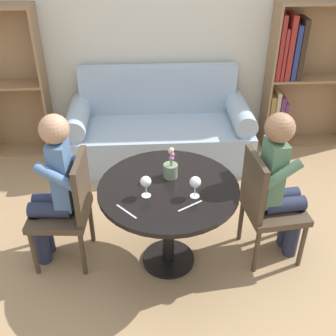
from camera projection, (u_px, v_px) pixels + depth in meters
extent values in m
plane|color=tan|center=(168.00, 260.00, 3.28)|extent=(16.00, 16.00, 0.00)
cube|color=beige|center=(157.00, 19.00, 4.18)|extent=(5.20, 0.05, 2.70)
cylinder|color=black|center=(168.00, 189.00, 2.90)|extent=(0.98, 0.98, 0.03)
cylinder|color=black|center=(168.00, 226.00, 3.09)|extent=(0.09, 0.09, 0.64)
cylinder|color=black|center=(168.00, 259.00, 3.27)|extent=(0.40, 0.40, 0.03)
cube|color=#9EB2C6|center=(160.00, 142.00, 4.40)|extent=(1.85, 0.80, 0.42)
cube|color=#9EB2C6|center=(158.00, 89.00, 4.42)|extent=(1.63, 0.16, 0.50)
cylinder|color=#9EB2C6|center=(78.00, 117.00, 4.19)|extent=(0.22, 0.72, 0.22)
cylinder|color=#9EB2C6|center=(240.00, 112.00, 4.27)|extent=(0.22, 0.72, 0.22)
cube|color=#93704C|center=(1.00, 80.00, 4.37)|extent=(0.94, 0.02, 1.54)
cube|color=#93704C|center=(44.00, 84.00, 4.28)|extent=(0.02, 0.28, 1.54)
cube|color=#93704C|center=(13.00, 149.00, 4.67)|extent=(0.90, 0.28, 0.02)
cube|color=#93704C|center=(308.00, 73.00, 4.53)|extent=(0.94, 0.02, 1.54)
cube|color=#93704C|center=(269.00, 79.00, 4.40)|extent=(0.02, 0.28, 1.54)
cube|color=#93704C|center=(300.00, 141.00, 4.84)|extent=(0.90, 0.28, 0.02)
cube|color=#93704C|center=(312.00, 78.00, 4.42)|extent=(0.90, 0.28, 0.02)
cube|color=#93704C|center=(327.00, 2.00, 4.00)|extent=(0.90, 0.28, 0.02)
cube|color=olive|center=(269.00, 118.00, 4.65)|extent=(0.05, 0.23, 0.58)
cube|color=tan|center=(274.00, 116.00, 4.64)|extent=(0.04, 0.23, 0.62)
cube|color=#602D5B|center=(278.00, 119.00, 4.65)|extent=(0.05, 0.23, 0.57)
cube|color=#602D5B|center=(282.00, 121.00, 4.67)|extent=(0.03, 0.23, 0.50)
cube|color=maroon|center=(279.00, 47.00, 4.21)|extent=(0.04, 0.23, 0.65)
cube|color=maroon|center=(282.00, 53.00, 4.25)|extent=(0.03, 0.23, 0.52)
cube|color=maroon|center=(288.00, 47.00, 4.21)|extent=(0.05, 0.23, 0.65)
cube|color=navy|center=(294.00, 51.00, 4.24)|extent=(0.05, 0.23, 0.55)
cube|color=#332319|center=(300.00, 48.00, 4.23)|extent=(0.05, 0.23, 0.61)
cylinder|color=#473828|center=(47.00, 221.00, 3.36)|extent=(0.04, 0.04, 0.40)
cylinder|color=#473828|center=(34.00, 253.00, 3.06)|extent=(0.04, 0.04, 0.40)
cylinder|color=#473828|center=(91.00, 222.00, 3.36)|extent=(0.04, 0.04, 0.40)
cylinder|color=#473828|center=(83.00, 254.00, 3.06)|extent=(0.04, 0.04, 0.40)
cube|color=#473828|center=(60.00, 214.00, 3.09)|extent=(0.45, 0.45, 0.05)
cube|color=#473828|center=(82.00, 186.00, 2.95)|extent=(0.07, 0.38, 0.45)
cylinder|color=#473828|center=(302.00, 245.00, 3.13)|extent=(0.04, 0.04, 0.40)
cylinder|color=#473828|center=(283.00, 215.00, 3.42)|extent=(0.04, 0.04, 0.40)
cylinder|color=#473828|center=(256.00, 251.00, 3.08)|extent=(0.04, 0.04, 0.40)
cylinder|color=#473828|center=(241.00, 220.00, 3.37)|extent=(0.04, 0.04, 0.40)
cube|color=#473828|center=(274.00, 209.00, 3.13)|extent=(0.47, 0.47, 0.05)
cube|color=#473828|center=(254.00, 185.00, 2.96)|extent=(0.08, 0.38, 0.45)
cylinder|color=#282D47|center=(45.00, 229.00, 3.25)|extent=(0.11, 0.11, 0.45)
cylinder|color=#282D47|center=(41.00, 238.00, 3.15)|extent=(0.11, 0.11, 0.45)
cylinder|color=#282D47|center=(53.00, 201.00, 3.09)|extent=(0.31, 0.13, 0.11)
cylinder|color=#282D47|center=(50.00, 210.00, 3.00)|extent=(0.31, 0.13, 0.11)
cube|color=#4C709E|center=(62.00, 175.00, 2.90)|extent=(0.13, 0.21, 0.52)
cylinder|color=#4C709E|center=(64.00, 155.00, 2.97)|extent=(0.29, 0.09, 0.23)
cylinder|color=#4C709E|center=(55.00, 177.00, 2.75)|extent=(0.29, 0.09, 0.23)
sphere|color=tan|center=(54.00, 129.00, 2.71)|extent=(0.20, 0.20, 0.20)
cylinder|color=#282D47|center=(293.00, 231.00, 3.22)|extent=(0.11, 0.11, 0.45)
cylinder|color=#282D47|center=(287.00, 222.00, 3.31)|extent=(0.11, 0.11, 0.45)
cylinder|color=#282D47|center=(285.00, 205.00, 3.05)|extent=(0.31, 0.14, 0.11)
cylinder|color=#282D47|center=(279.00, 196.00, 3.14)|extent=(0.31, 0.14, 0.11)
cube|color=#517A5B|center=(273.00, 173.00, 2.94)|extent=(0.14, 0.21, 0.50)
cylinder|color=#517A5B|center=(282.00, 175.00, 2.79)|extent=(0.29, 0.10, 0.23)
cylinder|color=#517A5B|center=(267.00, 154.00, 3.01)|extent=(0.29, 0.10, 0.23)
sphere|color=#936B4C|center=(280.00, 128.00, 2.75)|extent=(0.20, 0.20, 0.20)
cylinder|color=white|center=(146.00, 195.00, 2.80)|extent=(0.06, 0.06, 0.00)
cylinder|color=white|center=(146.00, 190.00, 2.78)|extent=(0.01, 0.01, 0.08)
sphere|color=white|center=(146.00, 182.00, 2.74)|extent=(0.07, 0.07, 0.07)
sphere|color=#E58E75|center=(146.00, 183.00, 2.75)|extent=(0.05, 0.05, 0.05)
cylinder|color=white|center=(195.00, 196.00, 2.80)|extent=(0.06, 0.06, 0.00)
cylinder|color=white|center=(195.00, 191.00, 2.77)|extent=(0.01, 0.01, 0.08)
sphere|color=white|center=(195.00, 182.00, 2.74)|extent=(0.08, 0.08, 0.08)
sphere|color=#E58E75|center=(195.00, 183.00, 2.74)|extent=(0.06, 0.06, 0.06)
cylinder|color=gray|center=(171.00, 171.00, 2.96)|extent=(0.10, 0.10, 0.10)
cylinder|color=#4C7A42|center=(172.00, 160.00, 2.91)|extent=(0.01, 0.01, 0.09)
sphere|color=#D16684|center=(172.00, 154.00, 2.88)|extent=(0.04, 0.04, 0.04)
cylinder|color=#4C7A42|center=(171.00, 158.00, 2.90)|extent=(0.00, 0.01, 0.12)
sphere|color=silver|center=(171.00, 150.00, 2.86)|extent=(0.04, 0.04, 0.04)
cylinder|color=#4C7A42|center=(171.00, 158.00, 2.91)|extent=(0.00, 0.01, 0.11)
sphere|color=silver|center=(171.00, 151.00, 2.88)|extent=(0.04, 0.04, 0.04)
cylinder|color=#4C7A42|center=(172.00, 162.00, 2.91)|extent=(0.00, 0.01, 0.06)
sphere|color=#9E70B2|center=(172.00, 158.00, 2.89)|extent=(0.04, 0.04, 0.04)
cube|color=silver|center=(126.00, 211.00, 2.66)|extent=(0.13, 0.15, 0.00)
cube|color=silver|center=(190.00, 206.00, 2.71)|extent=(0.17, 0.11, 0.00)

